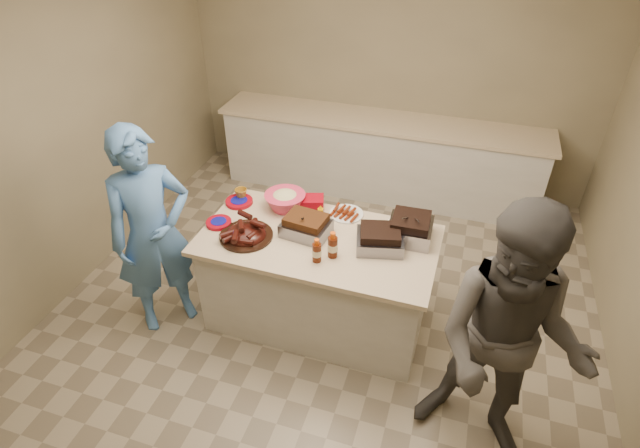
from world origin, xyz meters
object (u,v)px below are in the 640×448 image
(roasting_pan, at_px, (409,238))
(coleslaw_bowl, at_px, (285,208))
(bbq_bottle_b, at_px, (333,256))
(mustard_bottle, at_px, (320,219))
(guest_gray, at_px, (478,438))
(rib_platter, at_px, (246,237))
(island, at_px, (318,317))
(guest_blue, at_px, (173,315))
(bbq_bottle_a, at_px, (317,261))
(plastic_cup, at_px, (242,199))

(roasting_pan, relative_size, coleslaw_bowl, 0.96)
(bbq_bottle_b, xyz_separation_m, mustard_bottle, (-0.22, 0.42, 0.00))
(bbq_bottle_b, relative_size, mustard_bottle, 1.65)
(roasting_pan, height_order, guest_gray, roasting_pan)
(rib_platter, bearing_deg, island, 15.43)
(rib_platter, distance_m, roasting_pan, 1.23)
(roasting_pan, distance_m, coleslaw_bowl, 1.03)
(island, height_order, guest_blue, island)
(roasting_pan, xyz_separation_m, bbq_bottle_a, (-0.58, -0.47, 0.00))
(rib_platter, bearing_deg, guest_blue, -162.64)
(guest_blue, bearing_deg, plastic_cup, 10.71)
(rib_platter, height_order, mustard_bottle, rib_platter)
(bbq_bottle_a, height_order, guest_gray, bbq_bottle_a)
(bbq_bottle_a, bearing_deg, roasting_pan, 38.93)
(rib_platter, xyz_separation_m, bbq_bottle_a, (0.59, -0.11, 0.00))
(coleslaw_bowl, bearing_deg, roasting_pan, -4.91)
(coleslaw_bowl, bearing_deg, plastic_cup, 176.89)
(coleslaw_bowl, distance_m, guest_gray, 2.19)
(coleslaw_bowl, distance_m, mustard_bottle, 0.32)
(guest_blue, bearing_deg, roasting_pan, -30.84)
(bbq_bottle_b, bearing_deg, island, 134.45)
(mustard_bottle, bearing_deg, coleslaw_bowl, 170.49)
(island, height_order, coleslaw_bowl, coleslaw_bowl)
(bbq_bottle_b, relative_size, guest_gray, 0.11)
(roasting_pan, xyz_separation_m, mustard_bottle, (-0.71, 0.04, 0.00))
(bbq_bottle_a, bearing_deg, plastic_cup, 145.84)
(mustard_bottle, height_order, guest_blue, mustard_bottle)
(roasting_pan, bearing_deg, mustard_bottle, 175.54)
(guest_gray, bearing_deg, island, 162.35)
(bbq_bottle_b, bearing_deg, mustard_bottle, 118.07)
(roasting_pan, xyz_separation_m, guest_blue, (-1.85, -0.57, -0.85))
(guest_gray, bearing_deg, rib_platter, 173.26)
(rib_platter, xyz_separation_m, mustard_bottle, (0.46, 0.40, 0.00))
(bbq_bottle_a, relative_size, bbq_bottle_b, 0.91)
(rib_platter, distance_m, guest_gray, 2.14)
(island, height_order, roasting_pan, roasting_pan)
(roasting_pan, bearing_deg, coleslaw_bowl, 173.47)
(bbq_bottle_b, bearing_deg, bbq_bottle_a, -137.50)
(roasting_pan, distance_m, bbq_bottle_b, 0.62)
(coleslaw_bowl, bearing_deg, mustard_bottle, -9.51)
(island, relative_size, mustard_bottle, 14.13)
(guest_gray, bearing_deg, plastic_cup, 164.21)
(bbq_bottle_b, bearing_deg, roasting_pan, 38.21)
(roasting_pan, bearing_deg, island, -163.13)
(rib_platter, relative_size, plastic_cup, 3.92)
(roasting_pan, xyz_separation_m, plastic_cup, (-1.43, 0.11, 0.00))
(rib_platter, xyz_separation_m, guest_gray, (1.88, -0.58, -0.85))
(rib_platter, distance_m, coleslaw_bowl, 0.47)
(island, height_order, bbq_bottle_b, bbq_bottle_b)
(coleslaw_bowl, xyz_separation_m, plastic_cup, (-0.40, 0.02, 0.00))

